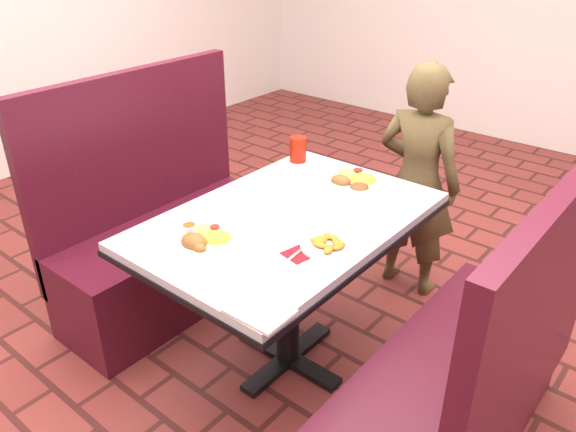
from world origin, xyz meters
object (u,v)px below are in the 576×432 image
at_px(near_dinner_plate, 204,236).
at_px(far_dinner_plate, 354,178).
at_px(booth_bench_left, 168,242).
at_px(booth_bench_right, 463,390).
at_px(plantain_plate, 328,245).
at_px(dining_table, 288,237).
at_px(red_tumbler, 298,149).
at_px(diner_person, 417,182).

distance_m(near_dinner_plate, far_dinner_plate, 0.78).
relative_size(booth_bench_left, booth_bench_right, 1.00).
xyz_separation_m(booth_bench_left, booth_bench_right, (1.60, 0.00, 0.00)).
distance_m(near_dinner_plate, plantain_plate, 0.45).
relative_size(booth_bench_left, plantain_plate, 6.05).
bearing_deg(dining_table, red_tumbler, 124.71).
distance_m(plantain_plate, red_tumbler, 0.82).
relative_size(dining_table, booth_bench_right, 1.01).
bearing_deg(diner_person, near_dinner_plate, 78.66).
distance_m(dining_table, far_dinner_plate, 0.44).
relative_size(booth_bench_right, red_tumbler, 9.96).
bearing_deg(far_dinner_plate, booth_bench_right, -28.74).
distance_m(booth_bench_right, far_dinner_plate, 0.98).
height_order(dining_table, red_tumbler, red_tumbler).
relative_size(diner_person, plantain_plate, 6.15).
bearing_deg(booth_bench_left, booth_bench_right, 0.00).
xyz_separation_m(booth_bench_left, near_dinner_plate, (0.70, -0.35, 0.45)).
distance_m(booth_bench_left, far_dinner_plate, 1.03).
bearing_deg(red_tumbler, dining_table, -55.29).
relative_size(booth_bench_left, near_dinner_plate, 4.92).
bearing_deg(red_tumbler, booth_bench_right, -22.71).
height_order(booth_bench_left, plantain_plate, booth_bench_left).
distance_m(dining_table, diner_person, 0.91).
height_order(booth_bench_right, plantain_plate, booth_bench_right).
relative_size(far_dinner_plate, red_tumbler, 2.36).
xyz_separation_m(diner_person, plantain_plate, (0.16, -1.00, 0.15)).
bearing_deg(plantain_plate, far_dinner_plate, 114.27).
bearing_deg(plantain_plate, red_tumbler, 136.10).
xyz_separation_m(dining_table, diner_person, (0.11, 0.90, -0.04)).
height_order(dining_table, plantain_plate, plantain_plate).
bearing_deg(far_dinner_plate, near_dinner_plate, -99.71).
xyz_separation_m(diner_person, red_tumbler, (-0.43, -0.43, 0.20)).
bearing_deg(far_dinner_plate, booth_bench_left, -153.04).
height_order(dining_table, far_dinner_plate, far_dinner_plate).
height_order(near_dinner_plate, red_tumbler, red_tumbler).
height_order(diner_person, near_dinner_plate, diner_person).
relative_size(dining_table, near_dinner_plate, 4.97).
bearing_deg(near_dinner_plate, booth_bench_left, 153.20).
bearing_deg(diner_person, booth_bench_left, 43.04).
xyz_separation_m(dining_table, booth_bench_left, (-0.80, 0.00, -0.32)).
bearing_deg(booth_bench_right, dining_table, 180.00).
height_order(near_dinner_plate, plantain_plate, near_dinner_plate).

